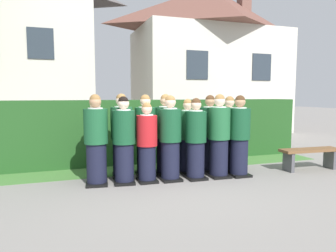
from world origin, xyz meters
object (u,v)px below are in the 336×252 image
(student_front_row_4, at_px, (196,141))
(student_rear_row_5, at_px, (210,135))
(student_rear_row_3, at_px, (165,136))
(student_front_row_3, at_px, (170,140))
(student_front_row_5, at_px, (219,138))
(student_front_row_0, at_px, (96,142))
(student_rear_row_1, at_px, (122,137))
(student_rear_row_2, at_px, (146,137))
(student_rear_row_0, at_px, (96,141))
(student_rear_row_6, at_px, (229,135))
(student_rear_row_4, at_px, (188,138))
(student_front_row_6, at_px, (239,138))
(student_front_row_1, at_px, (124,142))
(wooden_bench, at_px, (310,154))
(student_in_red_blazer, at_px, (147,144))

(student_front_row_4, height_order, student_rear_row_5, student_rear_row_5)
(student_front_row_4, bearing_deg, student_rear_row_3, 130.56)
(student_front_row_3, bearing_deg, student_front_row_5, -4.95)
(student_front_row_0, bearing_deg, student_front_row_3, -5.99)
(student_rear_row_1, distance_m, student_rear_row_2, 0.50)
(student_rear_row_0, distance_m, student_rear_row_6, 2.88)
(student_front_row_3, bearing_deg, student_front_row_4, -8.22)
(student_rear_row_4, bearing_deg, student_rear_row_2, 172.80)
(student_front_row_6, xyz_separation_m, student_rear_row_2, (-1.82, 0.68, 0.01))
(student_front_row_6, bearing_deg, student_front_row_1, 174.54)
(student_rear_row_5, distance_m, wooden_bench, 2.32)
(student_rear_row_2, relative_size, student_rear_row_5, 1.01)
(student_rear_row_6, bearing_deg, student_front_row_3, -167.29)
(student_front_row_0, relative_size, student_rear_row_0, 1.07)
(student_front_row_4, bearing_deg, wooden_bench, -3.27)
(student_front_row_6, bearing_deg, student_rear_row_5, 125.67)
(student_front_row_5, distance_m, student_rear_row_2, 1.52)
(student_front_row_1, height_order, student_front_row_5, student_front_row_5)
(student_front_row_0, relative_size, student_front_row_5, 1.00)
(student_rear_row_3, bearing_deg, student_in_red_blazer, -140.06)
(student_rear_row_3, xyz_separation_m, student_rear_row_5, (1.01, -0.05, -0.01))
(student_front_row_3, relative_size, student_rear_row_5, 1.00)
(student_front_row_1, height_order, student_rear_row_1, student_rear_row_1)
(student_front_row_0, relative_size, student_front_row_1, 1.02)
(student_rear_row_1, xyz_separation_m, wooden_bench, (4.10, -0.78, -0.46))
(student_front_row_4, bearing_deg, student_rear_row_6, 22.68)
(student_rear_row_2, bearing_deg, student_front_row_1, -139.74)
(student_front_row_0, relative_size, student_rear_row_4, 1.06)
(student_front_row_0, xyz_separation_m, student_front_row_3, (1.41, -0.15, -0.01))
(student_front_row_0, relative_size, student_front_row_3, 1.01)
(student_rear_row_6, bearing_deg, student_rear_row_1, 174.86)
(student_rear_row_1, bearing_deg, student_rear_row_3, -5.59)
(student_in_red_blazer, relative_size, student_rear_row_2, 0.91)
(student_rear_row_0, height_order, student_rear_row_4, student_rear_row_4)
(student_front_row_0, height_order, student_rear_row_2, student_front_row_0)
(student_front_row_3, xyz_separation_m, student_rear_row_0, (-1.37, 0.59, -0.04))
(student_front_row_1, distance_m, student_front_row_5, 1.93)
(student_front_row_1, xyz_separation_m, student_front_row_3, (0.90, -0.08, 0.01))
(student_front_row_3, height_order, student_rear_row_2, student_rear_row_2)
(student_front_row_4, distance_m, student_rear_row_4, 0.50)
(student_front_row_1, bearing_deg, student_rear_row_0, 132.24)
(student_rear_row_0, distance_m, student_rear_row_4, 1.92)
(student_front_row_4, distance_m, student_rear_row_0, 1.99)
(student_front_row_5, bearing_deg, student_front_row_3, 175.05)
(student_front_row_1, bearing_deg, student_rear_row_6, 6.19)
(student_in_red_blazer, distance_m, student_front_row_5, 1.50)
(student_front_row_1, xyz_separation_m, student_rear_row_0, (-0.47, 0.51, -0.03))
(student_in_red_blazer, relative_size, student_rear_row_0, 0.97)
(student_front_row_6, distance_m, student_rear_row_5, 0.69)
(student_rear_row_1, xyz_separation_m, student_rear_row_5, (1.92, -0.14, -0.01))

